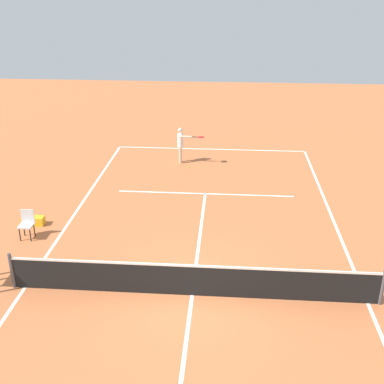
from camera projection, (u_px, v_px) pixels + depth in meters
ground_plane at (192, 295)px, 13.17m from camera, size 60.00×60.00×0.00m
court_lines at (192, 295)px, 13.17m from camera, size 9.45×24.91×0.01m
tennis_net at (192, 280)px, 12.97m from camera, size 10.05×0.10×1.07m
player_serving at (181, 142)px, 22.29m from camera, size 1.26×0.59×1.68m
tennis_ball at (188, 167)px, 22.04m from camera, size 0.07×0.07×0.07m
courtside_chair_mid at (27, 223)px, 15.91m from camera, size 0.44×0.46×0.95m
equipment_bag at (33, 221)px, 16.91m from camera, size 0.76×0.32×0.30m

